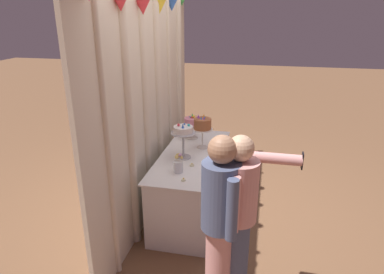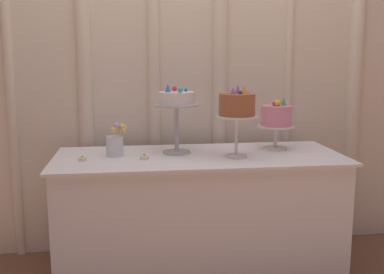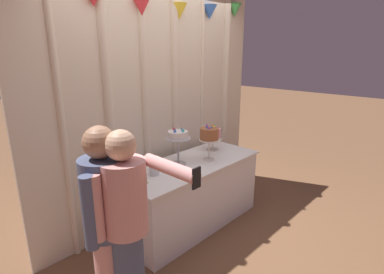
{
  "view_description": "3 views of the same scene",
  "coord_description": "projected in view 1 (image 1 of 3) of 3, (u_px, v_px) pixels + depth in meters",
  "views": [
    {
      "loc": [
        -3.51,
        -0.67,
        2.29
      ],
      "look_at": [
        -0.07,
        0.08,
        0.98
      ],
      "focal_mm": 31.92,
      "sensor_mm": 36.0,
      "label": 1
    },
    {
      "loc": [
        -0.38,
        -2.47,
        1.32
      ],
      "look_at": [
        -0.03,
        0.22,
        0.84
      ],
      "focal_mm": 42.51,
      "sensor_mm": 36.0,
      "label": 2
    },
    {
      "loc": [
        -2.22,
        -2.01,
        1.93
      ],
      "look_at": [
        0.0,
        0.09,
        1.04
      ],
      "focal_mm": 28.21,
      "sensor_mm": 36.0,
      "label": 3
    }
  ],
  "objects": [
    {
      "name": "draped_curtain",
      "position": [
        151.0,
        92.0,
        3.77
      ],
      "size": [
        3.13,
        0.18,
        2.76
      ],
      "color": "beige",
      "rests_on": "ground_plane"
    },
    {
      "name": "cake_display_leftmost",
      "position": [
        183.0,
        133.0,
        3.7
      ],
      "size": [
        0.27,
        0.27,
        0.41
      ],
      "color": "#B2B2B7",
      "rests_on": "cake_table"
    },
    {
      "name": "cake_display_rightmost",
      "position": [
        192.0,
        124.0,
        4.32
      ],
      "size": [
        0.23,
        0.23,
        0.32
      ],
      "color": "silver",
      "rests_on": "cake_table"
    },
    {
      "name": "cake_table",
      "position": [
        192.0,
        183.0,
        4.04
      ],
      "size": [
        1.68,
        0.68,
        0.75
      ],
      "color": "white",
      "rests_on": "ground_plane"
    },
    {
      "name": "guest_man_pink_jacket",
      "position": [
        238.0,
        216.0,
        2.59
      ],
      "size": [
        0.46,
        0.61,
        1.48
      ],
      "color": "#4C5675",
      "rests_on": "ground_plane"
    },
    {
      "name": "tealight_near_left",
      "position": [
        192.0,
        165.0,
        3.6
      ],
      "size": [
        0.05,
        0.05,
        0.03
      ],
      "color": "beige",
      "rests_on": "cake_table"
    },
    {
      "name": "guest_man_dark_suit",
      "position": [
        220.0,
        219.0,
        2.55
      ],
      "size": [
        0.4,
        0.4,
        1.49
      ],
      "color": "#D6938E",
      "rests_on": "ground_plane"
    },
    {
      "name": "flower_vase",
      "position": [
        178.0,
        165.0,
        3.45
      ],
      "size": [
        0.12,
        0.1,
        0.2
      ],
      "color": "silver",
      "rests_on": "cake_table"
    },
    {
      "name": "cake_display_center",
      "position": [
        202.0,
        125.0,
        3.98
      ],
      "size": [
        0.24,
        0.24,
        0.41
      ],
      "color": "silver",
      "rests_on": "cake_table"
    },
    {
      "name": "ground_plane",
      "position": [
        200.0,
        211.0,
        4.15
      ],
      "size": [
        24.0,
        24.0,
        0.0
      ],
      "primitive_type": "plane",
      "color": "brown"
    },
    {
      "name": "tealight_far_left",
      "position": [
        183.0,
        180.0,
        3.29
      ],
      "size": [
        0.04,
        0.04,
        0.03
      ],
      "color": "beige",
      "rests_on": "cake_table"
    }
  ]
}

